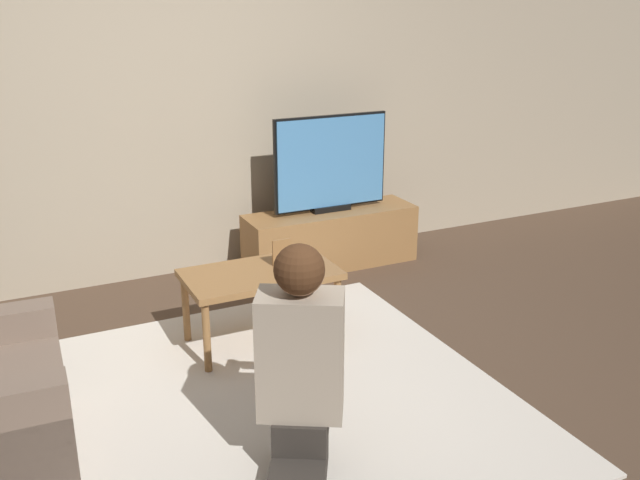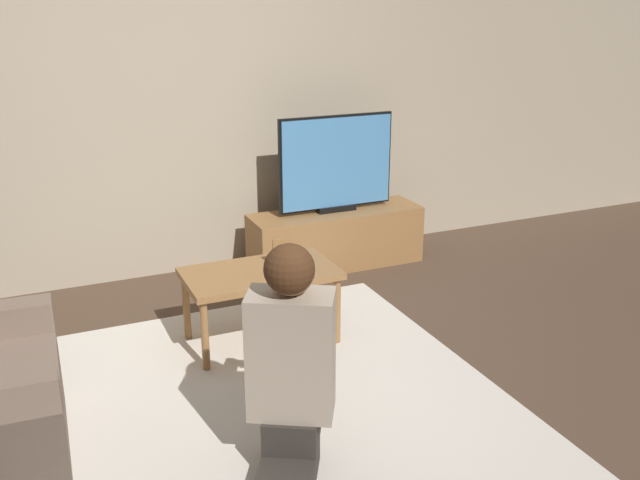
{
  "view_description": "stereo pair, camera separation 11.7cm",
  "coord_description": "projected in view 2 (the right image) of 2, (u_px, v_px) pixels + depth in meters",
  "views": [
    {
      "loc": [
        -1.08,
        -2.78,
        1.88
      ],
      "look_at": [
        0.52,
        0.53,
        0.6
      ],
      "focal_mm": 40.0,
      "sensor_mm": 36.0,
      "label": 1
    },
    {
      "loc": [
        -0.98,
        -2.83,
        1.88
      ],
      "look_at": [
        0.52,
        0.53,
        0.6
      ],
      "focal_mm": 40.0,
      "sensor_mm": 36.0,
      "label": 2
    }
  ],
  "objects": [
    {
      "name": "ground_plane",
      "position": [
        267.0,
        405.0,
        3.44
      ],
      "size": [
        10.0,
        10.0,
        0.0
      ],
      "primitive_type": "plane",
      "color": "brown"
    },
    {
      "name": "wall_back",
      "position": [
        162.0,
        86.0,
        4.68
      ],
      "size": [
        10.0,
        0.06,
        2.6
      ],
      "color": "tan",
      "rests_on": "ground_plane"
    },
    {
      "name": "rug",
      "position": [
        267.0,
        403.0,
        3.43
      ],
      "size": [
        2.22,
        2.27,
        0.02
      ],
      "color": "silver",
      "rests_on": "ground_plane"
    },
    {
      "name": "tv_stand",
      "position": [
        336.0,
        238.0,
        5.14
      ],
      "size": [
        1.25,
        0.37,
        0.41
      ],
      "color": "olive",
      "rests_on": "ground_plane"
    },
    {
      "name": "tv",
      "position": [
        336.0,
        163.0,
        4.96
      ],
      "size": [
        0.85,
        0.08,
        0.68
      ],
      "color": "black",
      "rests_on": "tv_stand"
    },
    {
      "name": "coffee_table",
      "position": [
        260.0,
        279.0,
        3.93
      ],
      "size": [
        0.83,
        0.47,
        0.44
      ],
      "color": "olive",
      "rests_on": "ground_plane"
    },
    {
      "name": "person_kneeling",
      "position": [
        291.0,
        364.0,
        2.81
      ],
      "size": [
        0.63,
        0.85,
        0.98
      ],
      "rotation": [
        0.0,
        0.0,
        2.63
      ],
      "color": "#332D28",
      "rests_on": "rug"
    },
    {
      "name": "picture_frame",
      "position": [
        282.0,
        252.0,
        3.97
      ],
      "size": [
        0.11,
        0.01,
        0.15
      ],
      "color": "olive",
      "rests_on": "coffee_table"
    }
  ]
}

